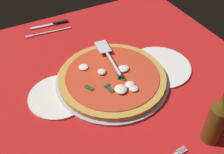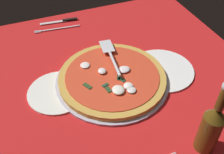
{
  "view_description": "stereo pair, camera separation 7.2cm",
  "coord_description": "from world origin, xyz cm",
  "px_view_note": "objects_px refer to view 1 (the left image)",
  "views": [
    {
      "loc": [
        33.23,
        61.27,
        67.18
      ],
      "look_at": [
        1.11,
        -0.18,
        2.29
      ],
      "focal_mm": 43.21,
      "sensor_mm": 36.0,
      "label": 1
    },
    {
      "loc": [
        26.66,
        64.28,
        67.18
      ],
      "look_at": [
        1.11,
        -0.18,
        2.29
      ],
      "focal_mm": 43.21,
      "sensor_mm": 36.0,
      "label": 2
    }
  ],
  "objects_px": {
    "dinner_plate_right": "(59,96)",
    "place_setting_near": "(51,29)",
    "dinner_plate_left": "(159,67)",
    "pizza_server": "(109,56)",
    "beer_bottle": "(218,118)",
    "pizza": "(112,77)"
  },
  "relations": [
    {
      "from": "dinner_plate_right",
      "to": "place_setting_near",
      "type": "relative_size",
      "value": 0.91
    },
    {
      "from": "dinner_plate_left",
      "to": "dinner_plate_right",
      "type": "height_order",
      "value": "same"
    },
    {
      "from": "dinner_plate_left",
      "to": "dinner_plate_right",
      "type": "xyz_separation_m",
      "value": [
        0.39,
        -0.03,
        0.0
      ]
    },
    {
      "from": "pizza_server",
      "to": "beer_bottle",
      "type": "distance_m",
      "value": 0.44
    },
    {
      "from": "dinner_plate_left",
      "to": "pizza",
      "type": "bearing_deg",
      "value": -4.45
    },
    {
      "from": "dinner_plate_left",
      "to": "pizza",
      "type": "relative_size",
      "value": 0.63
    },
    {
      "from": "dinner_plate_left",
      "to": "pizza_server",
      "type": "relative_size",
      "value": 1.1
    },
    {
      "from": "pizza",
      "to": "dinner_plate_left",
      "type": "bearing_deg",
      "value": 175.55
    },
    {
      "from": "dinner_plate_left",
      "to": "pizza_server",
      "type": "bearing_deg",
      "value": -31.08
    },
    {
      "from": "dinner_plate_left",
      "to": "pizza_server",
      "type": "distance_m",
      "value": 0.2
    },
    {
      "from": "dinner_plate_left",
      "to": "place_setting_near",
      "type": "bearing_deg",
      "value": -57.87
    },
    {
      "from": "place_setting_near",
      "to": "beer_bottle",
      "type": "bearing_deg",
      "value": 112.35
    },
    {
      "from": "dinner_plate_right",
      "to": "pizza_server",
      "type": "relative_size",
      "value": 0.93
    },
    {
      "from": "pizza",
      "to": "beer_bottle",
      "type": "bearing_deg",
      "value": 112.64
    },
    {
      "from": "dinner_plate_left",
      "to": "place_setting_near",
      "type": "relative_size",
      "value": 1.07
    },
    {
      "from": "dinner_plate_left",
      "to": "place_setting_near",
      "type": "distance_m",
      "value": 0.52
    },
    {
      "from": "dinner_plate_right",
      "to": "place_setting_near",
      "type": "bearing_deg",
      "value": -104.62
    },
    {
      "from": "pizza",
      "to": "pizza_server",
      "type": "distance_m",
      "value": 0.09
    },
    {
      "from": "pizza_server",
      "to": "place_setting_near",
      "type": "height_order",
      "value": "pizza_server"
    },
    {
      "from": "pizza_server",
      "to": "pizza",
      "type": "bearing_deg",
      "value": 167.36
    },
    {
      "from": "pizza",
      "to": "place_setting_near",
      "type": "relative_size",
      "value": 1.69
    },
    {
      "from": "dinner_plate_right",
      "to": "beer_bottle",
      "type": "xyz_separation_m",
      "value": [
        -0.34,
        0.36,
        0.09
      ]
    }
  ]
}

